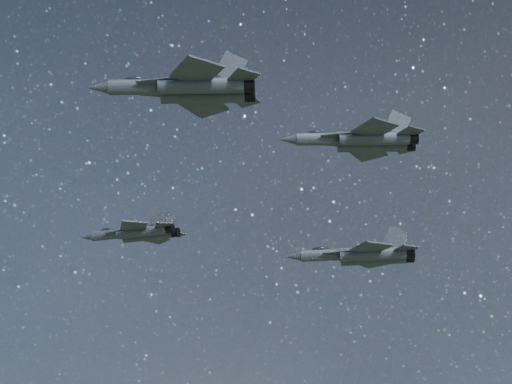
% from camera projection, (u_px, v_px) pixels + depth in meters
% --- Properties ---
extents(jet_lead, '(15.19, 10.60, 3.82)m').
position_uv_depth(jet_lead, '(137.00, 233.00, 95.43)').
color(jet_lead, '#373E45').
extents(jet_left, '(18.61, 12.53, 4.69)m').
position_uv_depth(jet_left, '(362.00, 255.00, 97.37)').
color(jet_left, '#373E45').
extents(jet_right, '(15.71, 10.28, 4.05)m').
position_uv_depth(jet_right, '(188.00, 89.00, 64.31)').
color(jet_right, '#373E45').
extents(jet_slot, '(15.04, 9.84, 3.88)m').
position_uv_depth(jet_slot, '(361.00, 140.00, 75.42)').
color(jet_slot, '#373E45').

